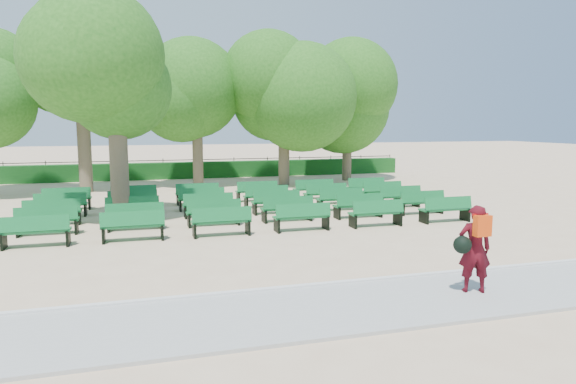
# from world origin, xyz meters

# --- Properties ---
(ground) EXTENTS (120.00, 120.00, 0.00)m
(ground) POSITION_xyz_m (0.00, 0.00, 0.00)
(ground) COLOR #CDAD88
(paving) EXTENTS (30.00, 2.20, 0.06)m
(paving) POSITION_xyz_m (0.00, -7.40, 0.03)
(paving) COLOR #A3A4A0
(paving) RESTS_ON ground
(curb) EXTENTS (30.00, 0.12, 0.10)m
(curb) POSITION_xyz_m (0.00, -6.25, 0.05)
(curb) COLOR silver
(curb) RESTS_ON ground
(hedge) EXTENTS (26.00, 0.70, 0.90)m
(hedge) POSITION_xyz_m (0.00, 14.00, 0.45)
(hedge) COLOR #134C18
(hedge) RESTS_ON ground
(fence) EXTENTS (26.00, 0.10, 1.02)m
(fence) POSITION_xyz_m (0.00, 14.40, 0.00)
(fence) COLOR black
(fence) RESTS_ON ground
(tree_line) EXTENTS (21.80, 6.80, 7.04)m
(tree_line) POSITION_xyz_m (0.00, 10.00, 0.00)
(tree_line) COLOR #2C6B1C
(tree_line) RESTS_ON ground
(bench_array) EXTENTS (1.62, 0.55, 1.01)m
(bench_array) POSITION_xyz_m (0.94, 1.66, 0.08)
(bench_array) COLOR #12692F
(bench_array) RESTS_ON ground
(tree_among) EXTENTS (4.20, 4.20, 6.10)m
(tree_among) POSITION_xyz_m (-2.91, 1.57, 4.18)
(tree_among) COLOR brown
(tree_among) RESTS_ON ground
(person) EXTENTS (0.78, 0.54, 1.57)m
(person) POSITION_xyz_m (3.28, -7.38, 0.87)
(person) COLOR #450912
(person) RESTS_ON ground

